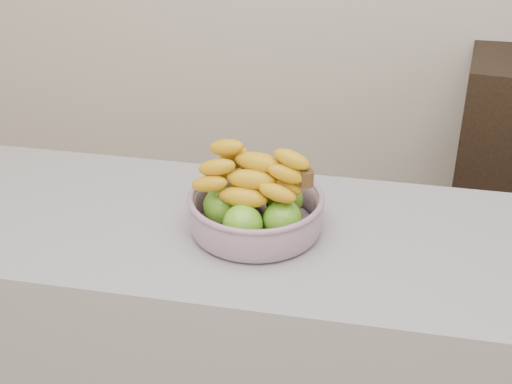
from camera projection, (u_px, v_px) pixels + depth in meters
The scene contains 2 objects.
counter at pixel (292, 377), 1.88m from camera, with size 2.00×0.60×0.90m, color gray.
fruit_bowl at pixel (256, 206), 1.65m from camera, with size 0.32×0.32×0.20m.
Camera 1 is at (0.18, -0.85, 1.80)m, focal length 50.00 mm.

